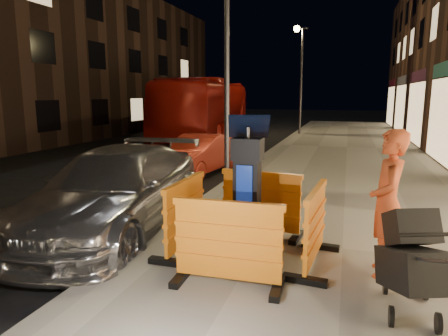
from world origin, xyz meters
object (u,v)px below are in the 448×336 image
(car_silver, at_px, (118,230))
(stroller, at_px, (413,264))
(barrier_front, at_px, (228,244))
(man, at_px, (388,203))
(barrier_kerbside, at_px, (185,215))
(barrier_bldgside, at_px, (315,227))
(parking_kiosk, at_px, (247,192))
(car_red, at_px, (199,173))
(barrier_back, at_px, (261,203))
(bus_doubledecker, at_px, (207,138))

(car_silver, bearing_deg, stroller, -26.05)
(barrier_front, height_order, man, man)
(barrier_kerbside, relative_size, barrier_bldgside, 1.00)
(man, distance_m, stroller, 1.01)
(parking_kiosk, height_order, car_red, parking_kiosk)
(barrier_back, bearing_deg, barrier_kerbside, -128.87)
(car_red, bearing_deg, barrier_back, -52.77)
(car_red, xyz_separation_m, man, (4.96, -6.34, 1.10))
(barrier_bldgside, distance_m, stroller, 1.43)
(barrier_front, distance_m, car_red, 7.94)
(barrier_front, distance_m, stroller, 2.04)
(barrier_front, distance_m, barrier_kerbside, 1.34)
(barrier_front, relative_size, bus_doubledecker, 0.12)
(bus_doubledecker, bearing_deg, barrier_bldgside, -71.64)
(barrier_back, height_order, car_red, barrier_back)
(barrier_kerbside, relative_size, bus_doubledecker, 0.12)
(barrier_bldgside, relative_size, stroller, 1.29)
(barrier_front, bearing_deg, bus_doubledecker, 108.53)
(car_silver, xyz_separation_m, bus_doubledecker, (-3.66, 15.16, 0.00))
(parking_kiosk, relative_size, barrier_front, 1.40)
(barrier_bldgside, bearing_deg, car_silver, 82.13)
(car_red, bearing_deg, bus_doubledecker, 115.24)
(barrier_back, relative_size, man, 0.73)
(barrier_front, height_order, car_silver, barrier_front)
(barrier_back, relative_size, barrier_kerbside, 1.00)
(parking_kiosk, height_order, stroller, parking_kiosk)
(barrier_back, distance_m, barrier_kerbside, 1.34)
(barrier_bldgside, height_order, bus_doubledecker, bus_doubledecker)
(parking_kiosk, bearing_deg, stroller, -21.18)
(parking_kiosk, distance_m, barrier_kerbside, 1.04)
(car_silver, bearing_deg, car_red, 89.45)
(barrier_front, relative_size, stroller, 1.29)
(barrier_back, distance_m, stroller, 2.77)
(car_silver, height_order, bus_doubledecker, bus_doubledecker)
(car_silver, bearing_deg, barrier_bldgside, -18.55)
(car_silver, bearing_deg, man, -16.29)
(car_red, relative_size, stroller, 3.46)
(man, bearing_deg, car_silver, -101.21)
(barrier_back, bearing_deg, parking_kiosk, -83.87)
(bus_doubledecker, height_order, man, man)
(barrier_front, bearing_deg, car_red, 111.38)
(car_red, bearing_deg, barrier_bldgside, -50.15)
(parking_kiosk, bearing_deg, barrier_bldgside, 3.13)
(barrier_kerbside, height_order, barrier_bldgside, same)
(parking_kiosk, distance_m, barrier_front, 1.04)
(parking_kiosk, relative_size, barrier_back, 1.40)
(barrier_front, height_order, barrier_kerbside, same)
(barrier_front, bearing_deg, barrier_back, 88.13)
(barrier_bldgside, relative_size, car_silver, 0.27)
(barrier_bldgside, xyz_separation_m, car_silver, (-3.59, 0.83, -0.69))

